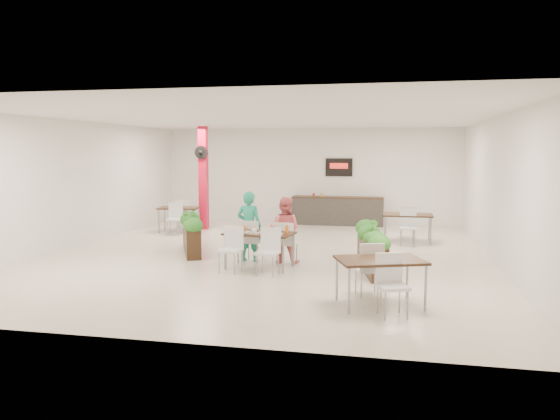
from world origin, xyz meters
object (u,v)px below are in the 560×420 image
(side_table_a, at_px, (179,211))
(main_table, at_px, (259,238))
(diner_man, at_px, (249,226))
(diner_woman, at_px, (285,230))
(side_table_b, at_px, (408,218))
(red_column, at_px, (203,177))
(planter_left, at_px, (191,231))
(service_counter, at_px, (337,210))
(side_table_c, at_px, (380,266))
(planter_right, at_px, (372,248))

(side_table_a, bearing_deg, main_table, -60.44)
(diner_man, distance_m, diner_woman, 0.80)
(side_table_b, bearing_deg, diner_man, -135.60)
(diner_man, distance_m, side_table_a, 5.05)
(red_column, xyz_separation_m, planter_left, (1.08, -3.89, -1.12))
(service_counter, relative_size, diner_woman, 2.08)
(red_column, distance_m, diner_man, 5.36)
(planter_left, height_order, side_table_c, planter_left)
(service_counter, height_order, side_table_b, service_counter)
(diner_man, xyz_separation_m, side_table_a, (-3.24, 3.86, -0.15))
(side_table_b, bearing_deg, planter_left, -151.62)
(planter_right, bearing_deg, side_table_b, 78.99)
(main_table, xyz_separation_m, planter_right, (2.33, 0.04, -0.13))
(diner_man, distance_m, planter_left, 1.77)
(service_counter, height_order, side_table_a, service_counter)
(side_table_a, xyz_separation_m, side_table_b, (6.74, -0.45, 0.01))
(diner_man, bearing_deg, diner_woman, -172.57)
(red_column, height_order, service_counter, red_column)
(red_column, distance_m, side_table_b, 6.38)
(service_counter, xyz_separation_m, side_table_c, (1.64, -9.39, 0.14))
(side_table_a, relative_size, side_table_c, 1.00)
(planter_left, distance_m, side_table_b, 5.81)
(main_table, relative_size, side_table_c, 1.06)
(diner_man, relative_size, planter_right, 0.78)
(planter_left, distance_m, side_table_c, 5.83)
(red_column, bearing_deg, planter_right, -43.63)
(main_table, bearing_deg, side_table_b, 52.57)
(diner_man, xyz_separation_m, side_table_c, (2.94, -2.98, -0.14))
(side_table_b, bearing_deg, side_table_a, 176.30)
(red_column, bearing_deg, diner_man, -59.35)
(red_column, height_order, side_table_c, red_column)
(diner_man, height_order, planter_right, diner_man)
(planter_left, height_order, side_table_b, planter_left)
(diner_man, height_order, side_table_b, diner_man)
(diner_woman, distance_m, side_table_c, 3.67)
(planter_right, bearing_deg, diner_man, 167.36)
(main_table, relative_size, diner_man, 1.13)
(diner_woman, distance_m, side_table_b, 4.35)
(main_table, bearing_deg, red_column, 120.67)
(red_column, height_order, main_table, red_column)
(diner_woman, xyz_separation_m, side_table_b, (2.70, 3.41, -0.08))
(side_table_c, bearing_deg, main_table, 117.78)
(red_column, relative_size, diner_man, 2.05)
(main_table, relative_size, planter_right, 0.88)
(red_column, bearing_deg, side_table_c, -53.18)
(main_table, bearing_deg, side_table_c, -42.34)
(red_column, xyz_separation_m, planter_right, (5.42, -5.16, -1.14))
(red_column, height_order, side_table_a, red_column)
(side_table_b, bearing_deg, main_table, -127.29)
(main_table, height_order, planter_right, planter_right)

